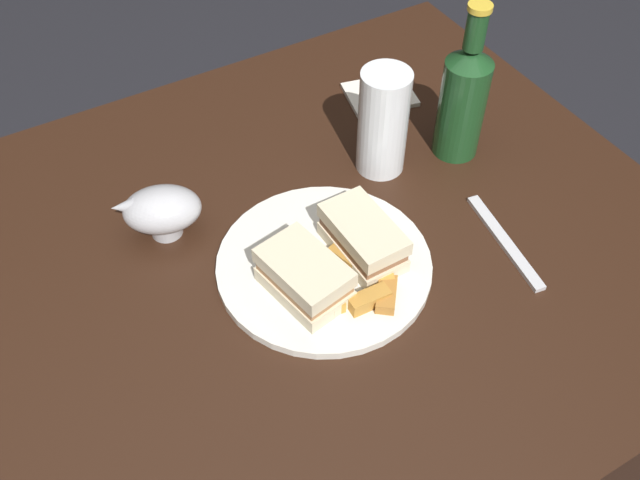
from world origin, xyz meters
TOP-DOWN VIEW (x-y plane):
  - ground_plane at (0.00, 0.00)m, footprint 6.00×6.00m
  - dining_table at (0.00, 0.00)m, footprint 1.01×0.88m
  - plate at (0.01, 0.04)m, footprint 0.29×0.29m
  - sandwich_half_left at (0.06, 0.07)m, footprint 0.09×0.13m
  - sandwich_half_right at (-0.04, 0.05)m, footprint 0.07×0.12m
  - potato_wedge_front at (-0.00, 0.13)m, footprint 0.05×0.02m
  - potato_wedge_middle at (0.04, 0.11)m, footprint 0.04×0.04m
  - potato_wedge_back at (0.04, 0.10)m, footprint 0.03×0.05m
  - potato_wedge_left_edge at (-0.04, 0.10)m, footprint 0.04×0.05m
  - potato_wedge_right_edge at (-0.01, 0.06)m, footprint 0.03×0.06m
  - potato_wedge_stray at (-0.02, 0.14)m, footprint 0.05×0.06m
  - pint_glass at (-0.16, -0.09)m, footprint 0.07×0.07m
  - gravy_boat at (0.17, -0.12)m, footprint 0.13×0.11m
  - cider_bottle at (-0.28, -0.06)m, footprint 0.07×0.07m
  - napkin at (-0.26, -0.23)m, footprint 0.13×0.11m
  - fork at (-0.22, 0.13)m, footprint 0.04×0.18m

SIDE VIEW (x-z plane):
  - ground_plane at x=0.00m, z-range 0.00..0.00m
  - dining_table at x=0.00m, z-range 0.00..0.72m
  - fork at x=-0.22m, z-range 0.72..0.72m
  - napkin at x=-0.26m, z-range 0.72..0.72m
  - plate at x=0.01m, z-range 0.72..0.73m
  - potato_wedge_stray at x=-0.02m, z-range 0.73..0.74m
  - potato_wedge_left_edge at x=-0.04m, z-range 0.73..0.74m
  - potato_wedge_middle at x=0.04m, z-range 0.73..0.74m
  - potato_wedge_back at x=0.04m, z-range 0.73..0.75m
  - potato_wedge_right_edge at x=-0.01m, z-range 0.73..0.75m
  - potato_wedge_front at x=0.00m, z-range 0.73..0.75m
  - sandwich_half_right at x=-0.04m, z-range 0.73..0.78m
  - sandwich_half_left at x=0.06m, z-range 0.73..0.79m
  - gravy_boat at x=0.17m, z-range 0.72..0.80m
  - pint_glass at x=-0.16m, z-range 0.70..0.87m
  - cider_bottle at x=-0.28m, z-range 0.69..0.94m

